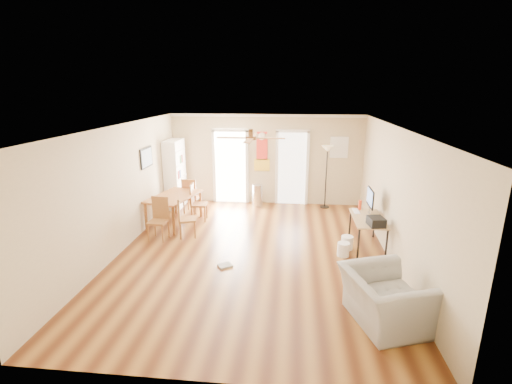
# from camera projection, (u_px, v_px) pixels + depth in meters

# --- Properties ---
(floor) EXTENTS (7.00, 7.00, 0.00)m
(floor) POSITION_uv_depth(u_px,v_px,m) (253.00, 253.00, 7.60)
(floor) COLOR brown
(floor) RESTS_ON ground
(ceiling) EXTENTS (5.50, 7.00, 0.00)m
(ceiling) POSITION_uv_depth(u_px,v_px,m) (253.00, 127.00, 6.88)
(ceiling) COLOR silver
(ceiling) RESTS_ON floor
(wall_back) EXTENTS (5.50, 0.04, 2.60)m
(wall_back) POSITION_uv_depth(u_px,v_px,m) (266.00, 160.00, 10.59)
(wall_back) COLOR beige
(wall_back) RESTS_ON floor
(wall_front) EXTENTS (5.50, 0.04, 2.60)m
(wall_front) POSITION_uv_depth(u_px,v_px,m) (217.00, 283.00, 3.89)
(wall_front) COLOR beige
(wall_front) RESTS_ON floor
(wall_left) EXTENTS (0.04, 7.00, 2.60)m
(wall_left) POSITION_uv_depth(u_px,v_px,m) (120.00, 189.00, 7.51)
(wall_left) COLOR beige
(wall_left) RESTS_ON floor
(wall_right) EXTENTS (0.04, 7.00, 2.60)m
(wall_right) POSITION_uv_depth(u_px,v_px,m) (396.00, 197.00, 6.97)
(wall_right) COLOR beige
(wall_right) RESTS_ON floor
(crown_molding) EXTENTS (5.50, 7.00, 0.08)m
(crown_molding) POSITION_uv_depth(u_px,v_px,m) (253.00, 129.00, 6.89)
(crown_molding) COLOR white
(crown_molding) RESTS_ON wall_back
(kitchen_doorway) EXTENTS (0.90, 0.10, 2.10)m
(kitchen_doorway) POSITION_uv_depth(u_px,v_px,m) (231.00, 167.00, 10.75)
(kitchen_doorway) COLOR white
(kitchen_doorway) RESTS_ON wall_back
(bathroom_doorway) EXTENTS (0.80, 0.10, 2.10)m
(bathroom_doorway) POSITION_uv_depth(u_px,v_px,m) (292.00, 169.00, 10.57)
(bathroom_doorway) COLOR white
(bathroom_doorway) RESTS_ON wall_back
(wall_decal) EXTENTS (0.46, 0.03, 1.10)m
(wall_decal) POSITION_uv_depth(u_px,v_px,m) (262.00, 151.00, 10.51)
(wall_decal) COLOR red
(wall_decal) RESTS_ON wall_back
(ac_grille) EXTENTS (0.50, 0.04, 0.60)m
(ac_grille) POSITION_uv_depth(u_px,v_px,m) (339.00, 147.00, 10.25)
(ac_grille) COLOR white
(ac_grille) RESTS_ON wall_back
(framed_poster) EXTENTS (0.04, 0.66, 0.48)m
(framed_poster) POSITION_uv_depth(u_px,v_px,m) (146.00, 158.00, 8.74)
(framed_poster) COLOR black
(framed_poster) RESTS_ON wall_left
(ceiling_fan) EXTENTS (1.24, 1.24, 0.20)m
(ceiling_fan) POSITION_uv_depth(u_px,v_px,m) (251.00, 138.00, 6.64)
(ceiling_fan) COLOR #593819
(ceiling_fan) RESTS_ON ceiling
(bookshelf) EXTENTS (0.57, 0.93, 1.92)m
(bookshelf) POSITION_uv_depth(u_px,v_px,m) (175.00, 174.00, 10.32)
(bookshelf) COLOR white
(bookshelf) RESTS_ON floor
(dining_table) EXTENTS (1.19, 1.63, 0.73)m
(dining_table) POSITION_uv_depth(u_px,v_px,m) (175.00, 209.00, 9.17)
(dining_table) COLOR #9A5831
(dining_table) RESTS_ON floor
(dining_chair_right_a) EXTENTS (0.42, 0.42, 0.95)m
(dining_chair_right_a) POSITION_uv_depth(u_px,v_px,m) (199.00, 202.00, 9.38)
(dining_chair_right_a) COLOR #9C6332
(dining_chair_right_a) RESTS_ON floor
(dining_chair_right_b) EXTENTS (0.48, 0.48, 0.93)m
(dining_chair_right_b) POSITION_uv_depth(u_px,v_px,m) (187.00, 217.00, 8.34)
(dining_chair_right_b) COLOR brown
(dining_chair_right_b) RESTS_ON floor
(dining_chair_near) EXTENTS (0.42, 0.42, 0.96)m
(dining_chair_near) POSITION_uv_depth(u_px,v_px,m) (158.00, 219.00, 8.15)
(dining_chair_near) COLOR brown
(dining_chair_near) RESTS_ON floor
(dining_chair_far) EXTENTS (0.42, 0.42, 0.96)m
(dining_chair_far) POSITION_uv_depth(u_px,v_px,m) (191.00, 195.00, 9.97)
(dining_chair_far) COLOR #AB6537
(dining_chair_far) RESTS_ON floor
(trash_can) EXTENTS (0.36, 0.36, 0.63)m
(trash_can) POSITION_uv_depth(u_px,v_px,m) (257.00, 195.00, 10.56)
(trash_can) COLOR #B6B6B8
(trash_can) RESTS_ON floor
(torchiere_lamp) EXTENTS (0.39, 0.39, 1.78)m
(torchiere_lamp) POSITION_uv_depth(u_px,v_px,m) (326.00, 177.00, 10.26)
(torchiere_lamp) COLOR black
(torchiere_lamp) RESTS_ON floor
(computer_desk) EXTENTS (0.62, 1.24, 0.67)m
(computer_desk) POSITION_uv_depth(u_px,v_px,m) (367.00, 233.00, 7.79)
(computer_desk) COLOR tan
(computer_desk) RESTS_ON floor
(imac) EXTENTS (0.22, 0.59, 0.55)m
(imac) POSITION_uv_depth(u_px,v_px,m) (370.00, 201.00, 7.93)
(imac) COLOR black
(imac) RESTS_ON computer_desk
(keyboard) EXTENTS (0.13, 0.38, 0.01)m
(keyboard) POSITION_uv_depth(u_px,v_px,m) (356.00, 211.00, 8.11)
(keyboard) COLOR white
(keyboard) RESTS_ON computer_desk
(printer) EXTENTS (0.35, 0.39, 0.18)m
(printer) POSITION_uv_depth(u_px,v_px,m) (376.00, 222.00, 7.24)
(printer) COLOR black
(printer) RESTS_ON computer_desk
(orange_bottle) EXTENTS (0.07, 0.07, 0.22)m
(orange_bottle) POSITION_uv_depth(u_px,v_px,m) (360.00, 205.00, 8.20)
(orange_bottle) COLOR red
(orange_bottle) RESTS_ON computer_desk
(wastebasket_a) EXTENTS (0.29, 0.29, 0.29)m
(wastebasket_a) POSITION_uv_depth(u_px,v_px,m) (347.00, 243.00, 7.75)
(wastebasket_a) COLOR white
(wastebasket_a) RESTS_ON floor
(wastebasket_b) EXTENTS (0.31, 0.31, 0.28)m
(wastebasket_b) POSITION_uv_depth(u_px,v_px,m) (343.00, 249.00, 7.43)
(wastebasket_b) COLOR white
(wastebasket_b) RESTS_ON floor
(floor_cloth) EXTENTS (0.32, 0.30, 0.04)m
(floor_cloth) POSITION_uv_depth(u_px,v_px,m) (225.00, 266.00, 7.02)
(floor_cloth) COLOR #9C9C97
(floor_cloth) RESTS_ON floor
(armchair) EXTENTS (1.35, 1.44, 0.77)m
(armchair) POSITION_uv_depth(u_px,v_px,m) (385.00, 299.00, 5.26)
(armchair) COLOR #9B9B96
(armchair) RESTS_ON floor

